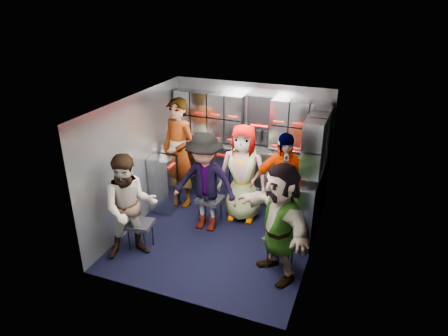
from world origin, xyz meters
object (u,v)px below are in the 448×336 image
(jump_seat_near_right, at_px, (281,241))
(attendant_arc_d, at_px, (282,185))
(jump_seat_near_left, at_px, (140,225))
(jump_seat_mid_left, at_px, (210,201))
(jump_seat_center, at_px, (246,192))
(attendant_arc_a, at_px, (130,207))
(attendant_arc_b, at_px, (205,183))
(attendant_arc_e, at_px, (279,222))
(attendant_arc_c, at_px, (243,173))
(jump_seat_mid_right, at_px, (283,203))
(attendant_standing, at_px, (179,153))

(jump_seat_near_right, xyz_separation_m, attendant_arc_d, (-0.22, 0.84, 0.42))
(jump_seat_near_left, height_order, jump_seat_mid_left, jump_seat_mid_left)
(jump_seat_center, xyz_separation_m, attendant_arc_a, (-1.12, -1.72, 0.39))
(jump_seat_mid_left, xyz_separation_m, attendant_arc_b, (0.00, -0.18, 0.40))
(attendant_arc_e, bearing_deg, attendant_arc_b, -164.71)
(attendant_arc_c, bearing_deg, jump_seat_near_right, -54.98)
(jump_seat_center, xyz_separation_m, attendant_arc_d, (0.69, -0.39, 0.44))
(jump_seat_mid_right, xyz_separation_m, attendant_arc_a, (-1.81, -1.51, 0.36))
(jump_seat_mid_left, height_order, jump_seat_near_right, jump_seat_near_right)
(jump_seat_center, relative_size, attendant_arc_b, 0.28)
(jump_seat_center, distance_m, attendant_arc_a, 2.09)
(jump_seat_near_left, xyz_separation_m, attendant_arc_e, (2.03, 0.13, 0.44))
(attendant_arc_a, relative_size, attendant_arc_b, 0.96)
(jump_seat_mid_right, relative_size, jump_seat_near_right, 0.97)
(jump_seat_mid_left, distance_m, jump_seat_near_right, 1.51)
(jump_seat_mid_left, xyz_separation_m, jump_seat_center, (0.43, 0.52, -0.02))
(jump_seat_near_right, bearing_deg, attendant_arc_c, 130.92)
(attendant_standing, bearing_deg, jump_seat_mid_left, -11.95)
(jump_seat_near_left, xyz_separation_m, attendant_standing, (-0.07, 1.45, 0.58))
(jump_seat_mid_right, bearing_deg, attendant_standing, 176.56)
(jump_seat_near_right, xyz_separation_m, attendant_arc_e, (0.00, -0.18, 0.40))
(attendant_standing, distance_m, attendant_arc_b, 0.99)
(jump_seat_near_right, distance_m, attendant_standing, 2.45)
(jump_seat_center, xyz_separation_m, attendant_arc_c, (0.00, -0.18, 0.43))
(attendant_arc_c, bearing_deg, attendant_arc_b, -135.48)
(attendant_arc_d, bearing_deg, jump_seat_mid_right, 65.25)
(jump_seat_near_left, relative_size, jump_seat_mid_left, 0.94)
(jump_seat_mid_right, relative_size, attendant_arc_e, 0.29)
(jump_seat_center, height_order, attendant_arc_b, attendant_arc_b)
(jump_seat_near_right, bearing_deg, attendant_standing, 151.65)
(jump_seat_near_right, relative_size, attendant_arc_c, 0.30)
(attendant_arc_a, bearing_deg, jump_seat_mid_right, 3.94)
(attendant_arc_b, bearing_deg, jump_seat_near_right, -21.31)
(jump_seat_near_right, xyz_separation_m, attendant_arc_b, (-1.34, 0.52, 0.40))
(jump_seat_near_left, distance_m, jump_seat_near_right, 2.05)
(attendant_standing, xyz_separation_m, attendant_arc_d, (1.88, -0.29, -0.13))
(attendant_arc_d, xyz_separation_m, attendant_arc_e, (0.22, -1.02, -0.02))
(attendant_standing, height_order, attendant_arc_e, attendant_standing)
(attendant_arc_a, height_order, attendant_arc_e, attendant_arc_e)
(jump_seat_near_left, distance_m, jump_seat_mid_right, 2.25)
(attendant_standing, xyz_separation_m, attendant_arc_a, (0.07, -1.63, -0.18))
(attendant_arc_a, height_order, attendant_arc_d, attendant_arc_d)
(jump_seat_mid_right, height_order, attendant_arc_c, attendant_arc_c)
(jump_seat_mid_left, distance_m, attendant_arc_d, 1.21)
(jump_seat_near_right, height_order, attendant_standing, attendant_standing)
(jump_seat_mid_right, relative_size, attendant_arc_b, 0.29)
(jump_seat_center, height_order, attendant_standing, attendant_standing)
(jump_seat_mid_left, xyz_separation_m, attendant_standing, (-0.76, 0.43, 0.55))
(jump_seat_mid_left, xyz_separation_m, attendant_arc_a, (-0.68, -1.20, 0.37))
(jump_seat_center, distance_m, jump_seat_near_right, 1.53)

